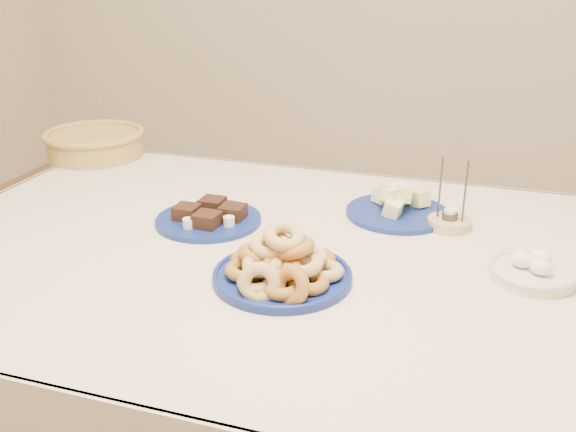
# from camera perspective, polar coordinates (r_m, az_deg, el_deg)

# --- Properties ---
(dining_table) EXTENTS (1.71, 1.11, 0.75)m
(dining_table) POSITION_cam_1_polar(r_m,az_deg,el_deg) (1.41, 0.63, -7.00)
(dining_table) COLOR brown
(dining_table) RESTS_ON ground
(donut_platter) EXTENTS (0.27, 0.27, 0.12)m
(donut_platter) POSITION_cam_1_polar(r_m,az_deg,el_deg) (1.23, -0.52, -4.56)
(donut_platter) COLOR navy
(donut_platter) RESTS_ON dining_table
(melon_plate) EXTENTS (0.29, 0.29, 0.09)m
(melon_plate) POSITION_cam_1_polar(r_m,az_deg,el_deg) (1.57, 9.76, 1.00)
(melon_plate) COLOR navy
(melon_plate) RESTS_ON dining_table
(brownie_plate) EXTENTS (0.30, 0.30, 0.04)m
(brownie_plate) POSITION_cam_1_polar(r_m,az_deg,el_deg) (1.51, -7.06, -0.11)
(brownie_plate) COLOR navy
(brownie_plate) RESTS_ON dining_table
(wicker_basket) EXTENTS (0.31, 0.31, 0.08)m
(wicker_basket) POSITION_cam_1_polar(r_m,az_deg,el_deg) (2.08, -16.79, 6.27)
(wicker_basket) COLOR olive
(wicker_basket) RESTS_ON dining_table
(candle_holder) EXTENTS (0.12, 0.12, 0.17)m
(candle_holder) POSITION_cam_1_polar(r_m,az_deg,el_deg) (1.52, 14.14, -0.50)
(candle_holder) COLOR tan
(candle_holder) RESTS_ON dining_table
(egg_bowl) EXTENTS (0.22, 0.22, 0.06)m
(egg_bowl) POSITION_cam_1_polar(r_m,az_deg,el_deg) (1.33, 20.94, -4.56)
(egg_bowl) COLOR beige
(egg_bowl) RESTS_ON dining_table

